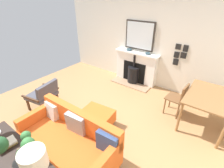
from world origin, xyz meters
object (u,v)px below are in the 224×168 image
at_px(ottoman, 96,118).
at_px(armchair_accent, 44,94).
at_px(potted_plant, 13,154).
at_px(mantel_bowl_far, 148,53).
at_px(dining_chair_near_fireplace, 179,97).
at_px(fireplace, 135,69).
at_px(table_lamp_far_end, 34,160).
at_px(dining_table, 209,99).
at_px(sofa, 70,140).
at_px(book_stack, 6,144).
at_px(console_table, 18,160).
at_px(mantel_bowl_near, 129,50).

distance_m(ottoman, armchair_accent, 1.49).
bearing_deg(potted_plant, mantel_bowl_far, -174.32).
xyz_separation_m(ottoman, dining_chair_near_fireplace, (-1.45, 1.27, 0.26)).
height_order(fireplace, table_lamp_far_end, table_lamp_far_end).
relative_size(mantel_bowl_far, potted_plant, 0.23).
distance_m(dining_table, dining_chair_near_fireplace, 0.60).
relative_size(fireplace, armchair_accent, 1.87).
height_order(sofa, ottoman, sofa).
bearing_deg(book_stack, dining_table, 147.28).
distance_m(mantel_bowl_far, console_table, 3.97).
bearing_deg(ottoman, table_lamp_far_end, 23.36).
bearing_deg(potted_plant, dining_table, 155.05).
distance_m(potted_plant, dining_chair_near_fireplace, 3.30).
distance_m(fireplace, book_stack, 3.95).
distance_m(sofa, ottoman, 0.82).
bearing_deg(mantel_bowl_near, ottoman, 15.69).
height_order(armchair_accent, dining_table, armchair_accent).
bearing_deg(dining_chair_near_fireplace, fireplace, -117.93).
xyz_separation_m(mantel_bowl_far, dining_table, (0.90, 1.85, -0.36)).
xyz_separation_m(ottoman, book_stack, (1.60, -0.13, 0.60)).
relative_size(sofa, ottoman, 2.48).
distance_m(fireplace, dining_table, 2.39).
distance_m(sofa, armchair_accent, 1.64).
bearing_deg(dining_chair_near_fireplace, dining_table, 90.58).
bearing_deg(dining_table, mantel_bowl_near, -109.75).
bearing_deg(armchair_accent, dining_chair_near_fireplace, 122.49).
relative_size(mantel_bowl_far, dining_chair_near_fireplace, 0.17).
height_order(sofa, dining_table, sofa).
height_order(fireplace, potted_plant, potted_plant).
bearing_deg(book_stack, mantel_bowl_near, -172.30).
distance_m(mantel_bowl_far, armchair_accent, 3.05).
bearing_deg(mantel_bowl_far, dining_table, 64.18).
bearing_deg(sofa, fireplace, -171.11).
bearing_deg(sofa, dining_table, 142.58).
bearing_deg(fireplace, mantel_bowl_far, 94.37).
distance_m(mantel_bowl_far, potted_plant, 4.04).
bearing_deg(mantel_bowl_far, potted_plant, 5.68).
xyz_separation_m(sofa, table_lamp_far_end, (0.80, 0.58, 0.84)).
relative_size(armchair_accent, console_table, 0.49).
bearing_deg(console_table, book_stack, -89.77).
bearing_deg(armchair_accent, fireplace, 157.74).
xyz_separation_m(mantel_bowl_near, table_lamp_far_end, (3.95, 1.35, 0.16)).
bearing_deg(potted_plant, dining_chair_near_fireplace, 164.15).
bearing_deg(mantel_bowl_near, dining_table, 70.25).
relative_size(mantel_bowl_near, ottoman, 0.23).
distance_m(armchair_accent, console_table, 2.05).
distance_m(fireplace, armchair_accent, 2.81).
xyz_separation_m(ottoman, table_lamp_far_end, (1.60, 0.69, 0.96)).
height_order(mantel_bowl_far, armchair_accent, mantel_bowl_far).
distance_m(fireplace, console_table, 3.96).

